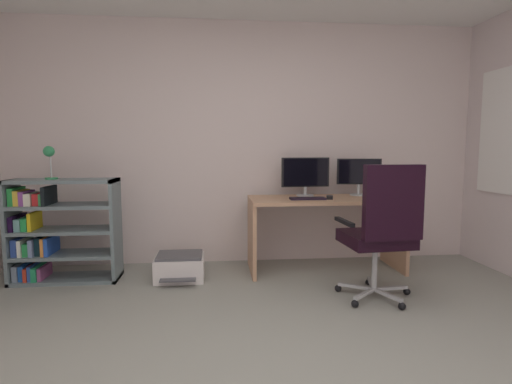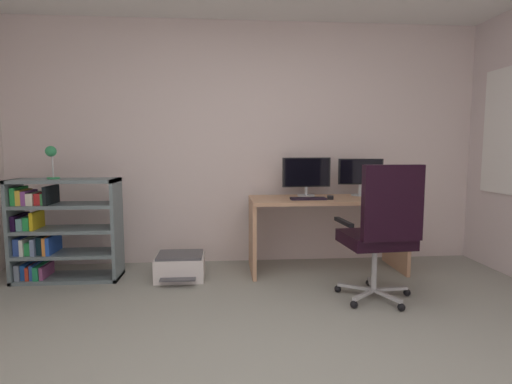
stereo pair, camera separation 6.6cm
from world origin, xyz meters
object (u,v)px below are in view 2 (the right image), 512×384
object	(u,v)px
printer	(180,266)
desk	(326,217)
computer_mouse	(330,198)
desk_lamp	(51,156)
monitor_main	(306,174)
office_chair	(382,228)
bookshelf	(56,231)
monitor_secondary	(361,174)
keyboard	(308,199)

from	to	relation	value
printer	desk	bearing A→B (deg)	6.08
computer_mouse	desk_lamp	bearing A→B (deg)	-165.76
monitor_main	office_chair	world-z (taller)	monitor_main
desk_lamp	bookshelf	bearing A→B (deg)	1.85
monitor_secondary	desk_lamp	world-z (taller)	desk_lamp
computer_mouse	monitor_secondary	bearing A→B (deg)	50.16
bookshelf	monitor_main	bearing A→B (deg)	6.02
computer_mouse	bookshelf	xyz separation A→B (m)	(-2.60, 0.02, -0.29)
keyboard	office_chair	world-z (taller)	office_chair
office_chair	computer_mouse	bearing A→B (deg)	104.12
desk	bookshelf	world-z (taller)	bookshelf
monitor_main	office_chair	size ratio (longest dim) A/B	0.45
desk	printer	bearing A→B (deg)	-173.92
monitor_main	printer	xyz separation A→B (m)	(-1.27, -0.32, -0.85)
monitor_main	bookshelf	bearing A→B (deg)	-173.98
computer_mouse	office_chair	distance (m)	0.83
monitor_main	computer_mouse	distance (m)	0.39
keyboard	bookshelf	world-z (taller)	bookshelf
office_chair	desk	bearing A→B (deg)	103.27
office_chair	bookshelf	world-z (taller)	office_chair
printer	keyboard	bearing A→B (deg)	1.69
office_chair	monitor_secondary	bearing A→B (deg)	79.92
computer_mouse	office_chair	xyz separation A→B (m)	(0.20, -0.80, -0.15)
desk	monitor_secondary	xyz separation A→B (m)	(0.40, 0.17, 0.42)
bookshelf	computer_mouse	bearing A→B (deg)	-0.51
printer	desk_lamp	bearing A→B (deg)	176.62
desk_lamp	monitor_main	bearing A→B (deg)	6.01
keyboard	office_chair	bearing A→B (deg)	-61.74
desk	bookshelf	size ratio (longest dim) A/B	1.59
desk	monitor_main	size ratio (longest dim) A/B	3.01
desk	keyboard	bearing A→B (deg)	-150.67
monitor_main	printer	bearing A→B (deg)	-165.73
office_chair	printer	bearing A→B (deg)	155.56
computer_mouse	office_chair	size ratio (longest dim) A/B	0.09
office_chair	bookshelf	xyz separation A→B (m)	(-2.80, 0.82, -0.14)
keyboard	office_chair	distance (m)	0.90
monitor_secondary	office_chair	xyz separation A→B (m)	(-0.19, -1.07, -0.36)
desk_lamp	printer	xyz separation A→B (m)	(1.15, -0.07, -1.04)
monitor_secondary	monitor_main	bearing A→B (deg)	-179.99
monitor_main	keyboard	size ratio (longest dim) A/B	1.48
monitor_main	bookshelf	xyz separation A→B (m)	(-2.42, -0.26, -0.50)
monitor_main	office_chair	distance (m)	1.20
keyboard	desk	bearing A→B (deg)	29.43
desk_lamp	desk	bearing A→B (deg)	1.88
printer	monitor_secondary	bearing A→B (deg)	9.95
office_chair	desk_lamp	distance (m)	2.98
monitor_main	bookshelf	distance (m)	2.49
keyboard	computer_mouse	bearing A→B (deg)	2.38
monitor_main	computer_mouse	xyz separation A→B (m)	(0.18, -0.28, -0.21)
monitor_main	office_chair	xyz separation A→B (m)	(0.38, -1.07, -0.36)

